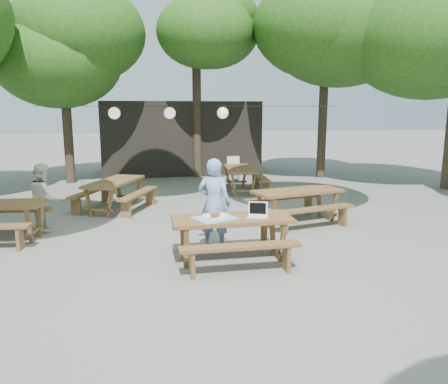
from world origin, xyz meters
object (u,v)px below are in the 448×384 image
main_picnic_table (232,238)px  woman (214,204)px  second_person (44,197)px  plastic_chair (235,175)px

main_picnic_table → woman: woman is taller
second_person → main_picnic_table: bearing=-143.8°
main_picnic_table → plastic_chair: size_ratio=2.22×
main_picnic_table → woman: 0.88m
woman → plastic_chair: 7.23m
main_picnic_table → second_person: bearing=143.3°
woman → main_picnic_table: bearing=128.2°
main_picnic_table → woman: size_ratio=1.20×
second_person → plastic_chair: bearing=-62.7°
second_person → plastic_chair: 7.30m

